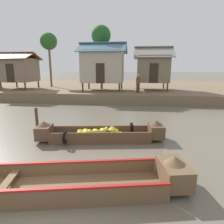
{
  "coord_description": "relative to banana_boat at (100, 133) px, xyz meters",
  "views": [
    {
      "loc": [
        2.18,
        -3.46,
        3.04
      ],
      "look_at": [
        0.94,
        6.06,
        0.89
      ],
      "focal_mm": 31.59,
      "sensor_mm": 36.0,
      "label": 1
    }
  ],
  "objects": [
    {
      "name": "vendor_person",
      "position": [
        1.56,
        10.26,
        1.47
      ],
      "size": [
        0.44,
        0.44,
        1.66
      ],
      "color": "#332D28",
      "rests_on": "riverbank_strip"
    },
    {
      "name": "fishing_skiff_distant",
      "position": [
        8.91,
        11.64,
        0.03
      ],
      "size": [
        2.66,
        3.82,
        0.9
      ],
      "color": "brown",
      "rests_on": "ground"
    },
    {
      "name": "palm_tree_near",
      "position": [
        -8.72,
        14.71,
        5.61
      ],
      "size": [
        1.91,
        1.91,
        6.13
      ],
      "color": "brown",
      "rests_on": "riverbank_strip"
    },
    {
      "name": "mooring_post",
      "position": [
        -3.39,
        1.02,
        0.26
      ],
      "size": [
        0.14,
        0.14,
        1.12
      ],
      "primitive_type": "cylinder",
      "color": "#423323",
      "rests_on": "ground"
    },
    {
      "name": "stilt_house_mid_left",
      "position": [
        -10.87,
        11.81,
        2.59
      ],
      "size": [
        3.73,
        3.59,
        3.79
      ],
      "color": "#4C3826",
      "rests_on": "riverbank_strip"
    },
    {
      "name": "stilt_house_right",
      "position": [
        2.98,
        12.65,
        2.71
      ],
      "size": [
        3.76,
        3.76,
        4.27
      ],
      "color": "#4C3826",
      "rests_on": "riverbank_strip"
    },
    {
      "name": "ground_plane",
      "position": [
        -0.63,
        5.57,
        -0.3
      ],
      "size": [
        300.0,
        300.0,
        0.0
      ],
      "primitive_type": "plane",
      "color": "#665B4C"
    },
    {
      "name": "palm_tree_mid",
      "position": [
        -2.29,
        12.96,
        5.86
      ],
      "size": [
        1.97,
        1.97,
        6.41
      ],
      "color": "brown",
      "rests_on": "riverbank_strip"
    },
    {
      "name": "banana_boat",
      "position": [
        0.0,
        0.0,
        0.0
      ],
      "size": [
        5.41,
        2.17,
        0.86
      ],
      "color": "brown",
      "rests_on": "ground"
    },
    {
      "name": "viewer_boat",
      "position": [
        -0.43,
        -3.72,
        -0.04
      ],
      "size": [
        6.79,
        2.47,
        0.85
      ],
      "color": "brown",
      "rests_on": "ground"
    },
    {
      "name": "riverbank_strip",
      "position": [
        -0.63,
        18.35,
        0.12
      ],
      "size": [
        160.0,
        20.0,
        0.85
      ],
      "primitive_type": "cube",
      "color": "#756047",
      "rests_on": "ground"
    },
    {
      "name": "stilt_house_mid_right",
      "position": [
        -1.88,
        11.52,
        2.92
      ],
      "size": [
        4.59,
        3.33,
        4.59
      ],
      "color": "#4C3826",
      "rests_on": "riverbank_strip"
    }
  ]
}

